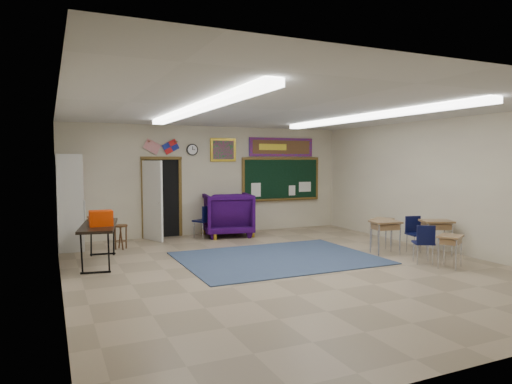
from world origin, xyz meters
name	(u,v)px	position (x,y,z in m)	size (l,w,h in m)	color
floor	(288,267)	(0.00, 0.00, 0.00)	(9.00, 9.00, 0.00)	gray
back_wall	(211,180)	(0.00, 4.50, 1.50)	(8.00, 0.04, 3.00)	beige
front_wall	(501,216)	(0.00, -4.50, 1.50)	(8.00, 0.04, 3.00)	beige
left_wall	(59,197)	(-4.00, 0.00, 1.50)	(0.04, 9.00, 3.00)	beige
right_wall	(443,185)	(4.00, 0.00, 1.50)	(0.04, 9.00, 3.00)	beige
ceiling	(288,110)	(0.00, 0.00, 3.00)	(8.00, 9.00, 0.04)	silver
area_rug	(278,258)	(0.20, 0.80, 0.01)	(4.00, 3.00, 0.02)	#30435B
fluorescent_strips	(288,114)	(0.00, 0.00, 2.94)	(3.86, 6.00, 0.10)	white
doorway	(159,198)	(-1.50, 4.35, 1.06)	(1.10, 0.89, 2.16)	black
chalkboard	(281,180)	(2.20, 4.46, 1.46)	(2.55, 0.14, 1.30)	brown
bulletin_board	(282,147)	(2.20, 4.47, 2.45)	(2.10, 0.05, 0.55)	#B10F0F
framed_art_print	(223,150)	(0.35, 4.47, 2.35)	(0.75, 0.05, 0.65)	#AC8B21
wall_clock	(192,150)	(-0.55, 4.47, 2.35)	(0.32, 0.05, 0.32)	black
wall_flags	(161,144)	(-1.40, 4.44, 2.48)	(1.16, 0.06, 0.70)	red
storage_cabinet	(70,202)	(-3.71, 3.85, 1.10)	(0.59, 1.25, 2.20)	beige
wingback_armchair	(227,214)	(0.27, 3.95, 0.59)	(1.26, 1.30, 1.18)	#1F0535
student_chair_reading	(203,222)	(-0.45, 3.91, 0.43)	(0.43, 0.43, 0.86)	#080D33
student_chair_desk_a	(423,244)	(2.65, -0.80, 0.39)	(0.39, 0.39, 0.79)	#080D33
student_chair_desk_b	(417,235)	(3.26, 0.01, 0.41)	(0.41, 0.41, 0.81)	#080D33
student_desk_front_left	(385,236)	(2.56, 0.22, 0.41)	(0.68, 0.56, 0.73)	#87603F
student_desk_front_right	(382,231)	(3.06, 0.93, 0.38)	(0.70, 0.66, 0.67)	#87603F
student_desk_back_left	(450,250)	(2.83, -1.31, 0.35)	(0.65, 0.60, 0.63)	#87603F
student_desk_back_right	(436,236)	(3.51, -0.30, 0.42)	(0.77, 0.68, 0.76)	#87603F
folding_table	(99,242)	(-3.26, 1.86, 0.43)	(0.96, 1.99, 1.09)	black
wooden_stool	(121,237)	(-2.66, 3.21, 0.29)	(0.32, 0.32, 0.56)	#553219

